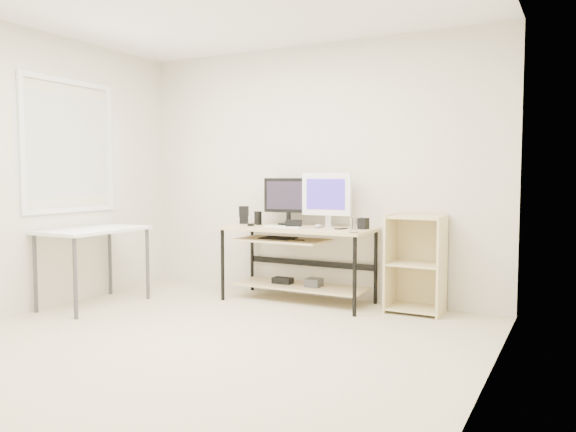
# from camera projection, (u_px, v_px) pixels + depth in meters

# --- Properties ---
(room) EXTENTS (4.01, 4.01, 2.62)m
(room) POSITION_uv_depth(u_px,v_px,m) (183.00, 168.00, 4.15)
(room) COLOR beige
(room) RESTS_ON ground
(desk) EXTENTS (1.50, 0.65, 0.75)m
(desk) POSITION_uv_depth(u_px,v_px,m) (296.00, 248.00, 5.58)
(desk) COLOR #D3BB86
(desk) RESTS_ON ground
(side_table) EXTENTS (0.60, 1.00, 0.75)m
(side_table) POSITION_uv_depth(u_px,v_px,m) (94.00, 237.00, 5.41)
(side_table) COLOR white
(side_table) RESTS_ON ground
(shelf_unit) EXTENTS (0.50, 0.40, 0.90)m
(shelf_unit) POSITION_uv_depth(u_px,v_px,m) (417.00, 263.00, 5.18)
(shelf_unit) COLOR beige
(shelf_unit) RESTS_ON ground
(black_monitor) EXTENTS (0.53, 0.22, 0.48)m
(black_monitor) POSITION_uv_depth(u_px,v_px,m) (288.00, 198.00, 5.75)
(black_monitor) COLOR black
(black_monitor) RESTS_ON desk
(white_imac) EXTENTS (0.51, 0.16, 0.54)m
(white_imac) POSITION_uv_depth(u_px,v_px,m) (327.00, 196.00, 5.56)
(white_imac) COLOR silver
(white_imac) RESTS_ON desk
(keyboard) EXTENTS (0.39, 0.11, 0.01)m
(keyboard) POSITION_uv_depth(u_px,v_px,m) (284.00, 227.00, 5.53)
(keyboard) COLOR white
(keyboard) RESTS_ON desk
(mouse) EXTENTS (0.07, 0.11, 0.04)m
(mouse) POSITION_uv_depth(u_px,v_px,m) (318.00, 226.00, 5.47)
(mouse) COLOR #B5B5BA
(mouse) RESTS_ON desk
(center_speaker) EXTENTS (0.17, 0.11, 0.08)m
(center_speaker) POSITION_uv_depth(u_px,v_px,m) (294.00, 224.00, 5.49)
(center_speaker) COLOR black
(center_speaker) RESTS_ON desk
(speaker_left) EXTENTS (0.12, 0.12, 0.19)m
(speaker_left) POSITION_uv_depth(u_px,v_px,m) (244.00, 214.00, 5.95)
(speaker_left) COLOR black
(speaker_left) RESTS_ON desk
(speaker_right) EXTENTS (0.10, 0.10, 0.11)m
(speaker_right) POSITION_uv_depth(u_px,v_px,m) (363.00, 224.00, 5.35)
(speaker_right) COLOR black
(speaker_right) RESTS_ON desk
(audio_controller) EXTENTS (0.08, 0.07, 0.14)m
(audio_controller) POSITION_uv_depth(u_px,v_px,m) (258.00, 218.00, 5.82)
(audio_controller) COLOR black
(audio_controller) RESTS_ON desk
(volume_puck) EXTENTS (0.08, 0.08, 0.03)m
(volume_puck) POSITION_uv_depth(u_px,v_px,m) (251.00, 225.00, 5.66)
(volume_puck) COLOR black
(volume_puck) RESTS_ON desk
(smartphone) EXTENTS (0.11, 0.14, 0.01)m
(smartphone) POSITION_uv_depth(u_px,v_px,m) (341.00, 229.00, 5.34)
(smartphone) COLOR black
(smartphone) RESTS_ON desk
(coaster) EXTENTS (0.09, 0.09, 0.01)m
(coaster) POSITION_uv_depth(u_px,v_px,m) (353.00, 233.00, 4.99)
(coaster) COLOR olive
(coaster) RESTS_ON desk
(drinking_glass) EXTENTS (0.07, 0.07, 0.13)m
(drinking_glass) POSITION_uv_depth(u_px,v_px,m) (354.00, 225.00, 4.98)
(drinking_glass) COLOR white
(drinking_glass) RESTS_ON coaster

